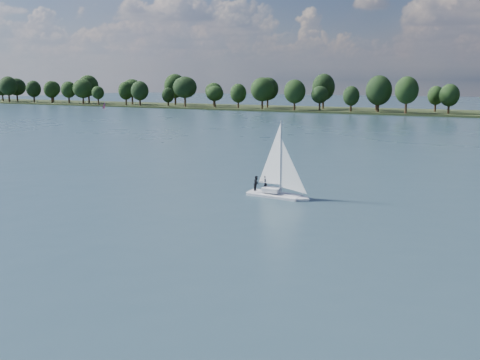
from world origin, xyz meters
name	(u,v)px	position (x,y,z in m)	size (l,w,h in m)	color
ground	(389,143)	(0.00, 100.00, 0.00)	(700.00, 700.00, 0.00)	#233342
far_shore	(452,114)	(0.00, 212.00, 0.00)	(660.00, 40.00, 1.50)	black
sailboat	(275,175)	(0.50, 38.20, 2.61)	(7.25, 2.52, 9.37)	silver
dinghy_pink	(105,107)	(-145.34, 171.91, 0.94)	(2.58, 2.27, 3.98)	silver
pontoon	(61,105)	(-197.12, 195.04, 0.00)	(4.00, 2.00, 0.50)	#545759
treeline	(379,93)	(-28.81, 208.72, 8.08)	(562.24, 74.23, 17.94)	black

